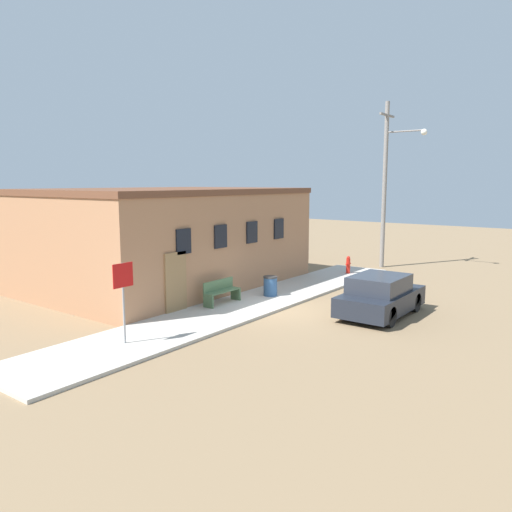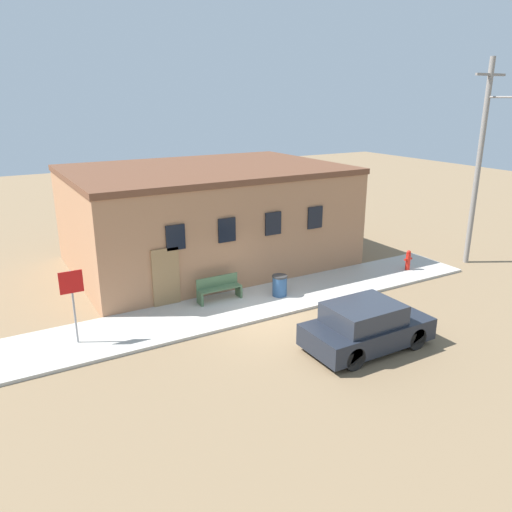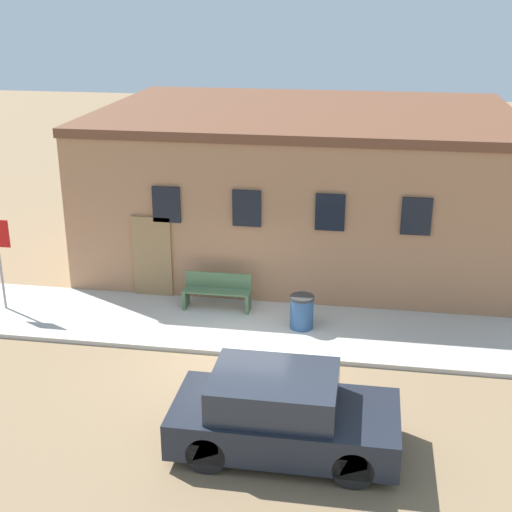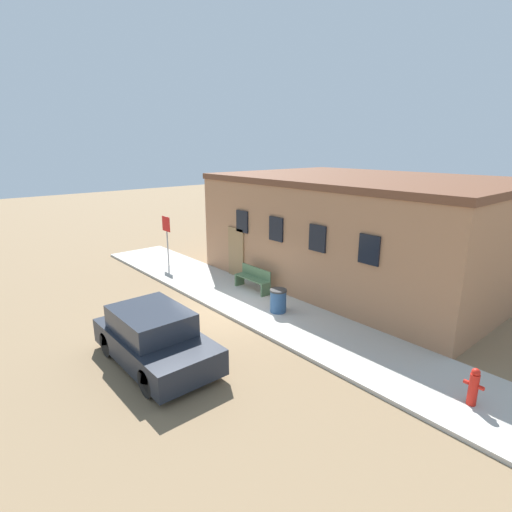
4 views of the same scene
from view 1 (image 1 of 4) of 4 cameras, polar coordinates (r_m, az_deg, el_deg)
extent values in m
plane|color=#846B4C|center=(18.25, 3.11, -6.21)|extent=(80.00, 80.00, 0.00)
cube|color=#BCB7AD|center=(19.02, -0.43, -5.43)|extent=(19.38, 2.80, 0.10)
cube|color=#A87551|center=(22.82, -10.15, 1.86)|extent=(11.47, 8.02, 4.09)
cube|color=brown|center=(22.68, -10.29, 7.31)|extent=(11.57, 8.12, 0.24)
cube|color=black|center=(17.80, -8.29, 1.67)|extent=(0.70, 0.08, 0.90)
cube|color=black|center=(19.27, -4.08, 2.25)|extent=(0.70, 0.08, 0.90)
cube|color=black|center=(20.82, -0.48, 2.73)|extent=(0.70, 0.08, 0.90)
cube|color=black|center=(22.45, 2.61, 3.14)|extent=(0.70, 0.08, 0.90)
cube|color=#937047|center=(17.73, -9.17, -3.09)|extent=(1.00, 0.08, 2.20)
cylinder|color=red|center=(25.25, 10.49, -1.14)|extent=(0.20, 0.20, 0.73)
sphere|color=red|center=(25.19, 10.51, -0.21)|extent=(0.18, 0.18, 0.18)
cylinder|color=red|center=(25.10, 10.34, -0.94)|extent=(0.11, 0.09, 0.09)
cylinder|color=red|center=(25.37, 10.65, -0.85)|extent=(0.11, 0.09, 0.09)
cylinder|color=gray|center=(14.49, -14.89, -5.27)|extent=(0.06, 0.06, 2.30)
cube|color=red|center=(14.30, -14.97, -2.14)|extent=(0.68, 0.02, 0.68)
cube|color=#4C6B47|center=(18.18, -5.45, -5.21)|extent=(0.08, 0.44, 0.46)
cube|color=#4C6B47|center=(19.34, -2.34, -4.35)|extent=(0.08, 0.44, 0.46)
cube|color=#4C6B47|center=(18.70, -3.85, -4.02)|extent=(1.65, 0.44, 0.04)
cube|color=#4C6B47|center=(18.78, -4.32, -3.30)|extent=(1.65, 0.04, 0.39)
cylinder|color=#2D517F|center=(19.99, 1.65, -3.52)|extent=(0.54, 0.54, 0.73)
cylinder|color=#2D2D2D|center=(19.91, 1.65, -2.41)|extent=(0.57, 0.57, 0.06)
cylinder|color=gray|center=(27.79, 14.47, 7.74)|extent=(0.23, 0.23, 8.79)
cylinder|color=gray|center=(27.55, 16.65, 13.51)|extent=(0.08, 1.98, 0.08)
sphere|color=silver|center=(27.21, 18.66, 13.28)|extent=(0.32, 0.32, 0.32)
cube|color=gray|center=(28.00, 14.76, 15.31)|extent=(1.80, 0.10, 0.10)
cylinder|color=black|center=(19.42, 13.17, -4.50)|extent=(0.68, 0.20, 0.68)
cylinder|color=black|center=(18.85, 17.77, -5.07)|extent=(0.68, 0.20, 0.68)
cylinder|color=black|center=(17.30, 9.99, -5.99)|extent=(0.68, 0.20, 0.68)
cylinder|color=black|center=(16.66, 15.08, -6.72)|extent=(0.68, 0.20, 0.68)
cube|color=#1E232D|center=(18.00, 14.07, -4.97)|extent=(3.86, 1.85, 0.66)
cube|color=#282D38|center=(17.69, 13.90, -3.12)|extent=(2.13, 1.62, 0.59)
camera|label=2|loc=(7.86, 67.15, 22.77)|focal=35.00mm
camera|label=3|loc=(18.06, 50.11, 14.67)|focal=50.00mm
camera|label=4|loc=(25.18, 31.34, 9.28)|focal=28.00mm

